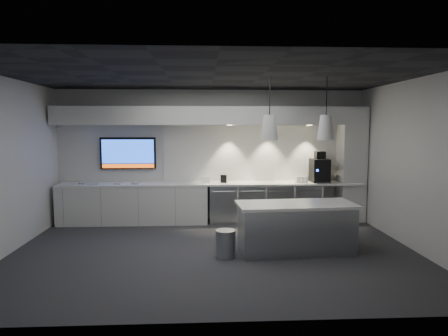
{
  "coord_description": "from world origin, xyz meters",
  "views": [
    {
      "loc": [
        -0.18,
        -6.73,
        2.17
      ],
      "look_at": [
        0.22,
        1.1,
        1.35
      ],
      "focal_mm": 32.0,
      "sensor_mm": 36.0,
      "label": 1
    }
  ],
  "objects": [
    {
      "name": "fridge_unit_d",
      "position": [
        2.14,
        2.17,
        0.42
      ],
      "size": [
        0.6,
        0.61,
        0.85
      ],
      "primitive_type": "cube",
      "color": "#909498",
      "rests_on": "floor"
    },
    {
      "name": "soffit",
      "position": [
        0.0,
        2.2,
        2.4
      ],
      "size": [
        6.9,
        0.6,
        0.4
      ],
      "primitive_type": "cube",
      "color": "silver",
      "rests_on": "wall_back"
    },
    {
      "name": "tray_d",
      "position": [
        -1.68,
        2.1,
        0.91
      ],
      "size": [
        0.19,
        0.19,
        0.02
      ],
      "primitive_type": "cube",
      "rotation": [
        0.0,
        0.0,
        -0.23
      ],
      "color": "#9A9A9A",
      "rests_on": "back_counter"
    },
    {
      "name": "wall_back",
      "position": [
        0.0,
        2.5,
        1.5
      ],
      "size": [
        7.0,
        0.0,
        7.0
      ],
      "primitive_type": "plane",
      "rotation": [
        1.57,
        0.0,
        0.0
      ],
      "color": "silver",
      "rests_on": "floor"
    },
    {
      "name": "back_counter",
      "position": [
        0.0,
        2.17,
        0.88
      ],
      "size": [
        6.8,
        0.65,
        0.04
      ],
      "primitive_type": "cube",
      "color": "white",
      "rests_on": "left_base_cabinets"
    },
    {
      "name": "fridge_unit_a",
      "position": [
        0.25,
        2.17,
        0.42
      ],
      "size": [
        0.6,
        0.61,
        0.85
      ],
      "primitive_type": "cube",
      "color": "#909498",
      "rests_on": "floor"
    },
    {
      "name": "left_base_cabinets",
      "position": [
        -1.75,
        2.17,
        0.43
      ],
      "size": [
        3.3,
        0.63,
        0.86
      ],
      "primitive_type": "cube",
      "color": "silver",
      "rests_on": "floor"
    },
    {
      "name": "sign_black",
      "position": [
        0.27,
        2.17,
        0.99
      ],
      "size": [
        0.14,
        0.06,
        0.18
      ],
      "primitive_type": "cube",
      "rotation": [
        0.0,
        0.0,
        -0.31
      ],
      "color": "black",
      "rests_on": "back_counter"
    },
    {
      "name": "cup_cluster",
      "position": [
        2.03,
        2.08,
        0.97
      ],
      "size": [
        0.27,
        0.17,
        0.15
      ],
      "primitive_type": null,
      "color": "silver",
      "rests_on": "back_counter"
    },
    {
      "name": "wall_left",
      "position": [
        -3.5,
        0.0,
        1.5
      ],
      "size": [
        0.0,
        7.0,
        7.0
      ],
      "primitive_type": "plane",
      "rotation": [
        1.57,
        0.0,
        1.57
      ],
      "color": "silver",
      "rests_on": "floor"
    },
    {
      "name": "coffee_machine",
      "position": [
        2.47,
        2.2,
        1.19
      ],
      "size": [
        0.4,
        0.56,
        0.7
      ],
      "rotation": [
        0.0,
        0.0,
        0.03
      ],
      "color": "black",
      "rests_on": "back_counter"
    },
    {
      "name": "pendant_left",
      "position": [
        0.93,
        -0.06,
        2.15
      ],
      "size": [
        0.29,
        0.29,
        1.12
      ],
      "color": "silver",
      "rests_on": "ceiling"
    },
    {
      "name": "floor",
      "position": [
        0.0,
        0.0,
        0.0
      ],
      "size": [
        7.0,
        7.0,
        0.0
      ],
      "primitive_type": "plane",
      "color": "#2E2E30",
      "rests_on": "ground"
    },
    {
      "name": "tray_c",
      "position": [
        -2.07,
        2.09,
        0.91
      ],
      "size": [
        0.18,
        0.18,
        0.02
      ],
      "primitive_type": "cube",
      "rotation": [
        0.0,
        0.0,
        -0.12
      ],
      "color": "#9A9A9A",
      "rests_on": "back_counter"
    },
    {
      "name": "backsplash",
      "position": [
        1.2,
        2.48,
        1.55
      ],
      "size": [
        4.6,
        0.03,
        1.3
      ],
      "primitive_type": "cube",
      "color": "silver",
      "rests_on": "wall_back"
    },
    {
      "name": "column",
      "position": [
        3.2,
        2.2,
        1.3
      ],
      "size": [
        0.55,
        0.55,
        2.6
      ],
      "primitive_type": "cube",
      "color": "silver",
      "rests_on": "floor"
    },
    {
      "name": "wall_front",
      "position": [
        0.0,
        -2.5,
        1.5
      ],
      "size": [
        7.0,
        0.0,
        7.0
      ],
      "primitive_type": "plane",
      "rotation": [
        -1.57,
        0.0,
        0.0
      ],
      "color": "silver",
      "rests_on": "floor"
    },
    {
      "name": "bin",
      "position": [
        0.18,
        -0.3,
        0.23
      ],
      "size": [
        0.39,
        0.39,
        0.46
      ],
      "primitive_type": "cylinder",
      "rotation": [
        0.0,
        0.0,
        -0.21
      ],
      "color": "#909498",
      "rests_on": "floor"
    },
    {
      "name": "sign_white",
      "position": [
        -0.14,
        2.09,
        0.97
      ],
      "size": [
        0.18,
        0.06,
        0.14
      ],
      "primitive_type": "cube",
      "rotation": [
        0.0,
        0.0,
        0.23
      ],
      "color": "white",
      "rests_on": "back_counter"
    },
    {
      "name": "island",
      "position": [
        1.41,
        -0.06,
        0.43
      ],
      "size": [
        2.07,
        1.0,
        0.85
      ],
      "rotation": [
        0.0,
        0.0,
        0.07
      ],
      "color": "#909498",
      "rests_on": "floor"
    },
    {
      "name": "wall_right",
      "position": [
        3.5,
        0.0,
        1.5
      ],
      "size": [
        0.0,
        7.0,
        7.0
      ],
      "primitive_type": "plane",
      "rotation": [
        1.57,
        0.0,
        -1.57
      ],
      "color": "silver",
      "rests_on": "floor"
    },
    {
      "name": "wall_tv",
      "position": [
        -1.9,
        2.45,
        1.56
      ],
      "size": [
        1.25,
        0.07,
        0.72
      ],
      "color": "black",
      "rests_on": "wall_back"
    },
    {
      "name": "ceiling",
      "position": [
        0.0,
        0.0,
        3.0
      ],
      "size": [
        7.0,
        7.0,
        0.0
      ],
      "primitive_type": "plane",
      "rotation": [
        3.14,
        0.0,
        0.0
      ],
      "color": "black",
      "rests_on": "wall_back"
    },
    {
      "name": "pendant_right",
      "position": [
        1.89,
        -0.06,
        2.15
      ],
      "size": [
        0.29,
        0.29,
        1.12
      ],
      "color": "silver",
      "rests_on": "ceiling"
    },
    {
      "name": "tray_b",
      "position": [
        -2.57,
        2.1,
        0.91
      ],
      "size": [
        0.16,
        0.16,
        0.02
      ],
      "primitive_type": "cube",
      "rotation": [
        0.0,
        0.0,
        0.0
      ],
      "color": "#9A9A9A",
      "rests_on": "back_counter"
    },
    {
      "name": "fridge_unit_c",
      "position": [
        1.51,
        2.17,
        0.42
      ],
      "size": [
        0.6,
        0.61,
        0.85
      ],
      "primitive_type": "cube",
      "color": "#909498",
      "rests_on": "floor"
    },
    {
      "name": "tray_a",
      "position": [
        -2.85,
        2.16,
        0.91
      ],
      "size": [
        0.2,
        0.2,
        0.02
      ],
      "primitive_type": "cube",
      "rotation": [
        0.0,
        0.0,
        -0.33
      ],
      "color": "#9A9A9A",
      "rests_on": "back_counter"
    },
    {
      "name": "fridge_unit_b",
      "position": [
        0.88,
        2.17,
        0.42
      ],
      "size": [
        0.6,
        0.61,
        0.85
      ],
      "primitive_type": "cube",
      "color": "#909498",
      "rests_on": "floor"
    }
  ]
}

